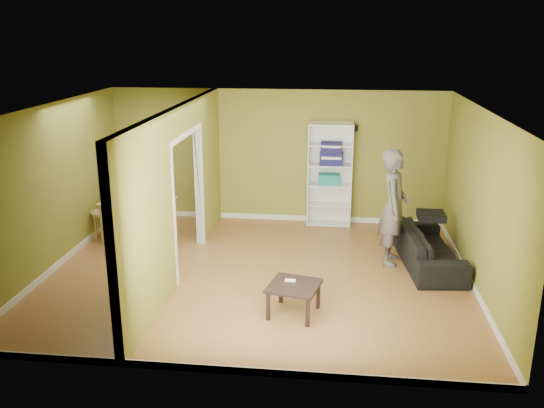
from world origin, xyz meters
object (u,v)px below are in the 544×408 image
Objects in this scene: person at (394,197)px; coffee_table at (294,289)px; bookshelf at (330,174)px; chair_far at (151,207)px; chair_left at (104,211)px; sofa at (429,242)px; dining_table at (138,204)px; chair_near at (127,228)px.

coffee_table is at bearing 151.62° from person.
bookshelf is 3.47m from chair_far.
coffee_table is 0.63× the size of chair_left.
sofa reaches higher than dining_table.
bookshelf is 1.95× the size of chair_left.
chair_far reaches higher than sofa.
person reaches higher than chair_near.
coffee_table is (-2.04, -1.95, -0.02)m from sofa.
bookshelf reaches higher than chair_left.
coffee_table is 3.93m from dining_table.
bookshelf is at bearing 21.41° from dining_table.
chair_far is at bearing 83.68° from person.
sofa is 5.76m from chair_left.
sofa is 1.68× the size of dining_table.
dining_table reaches higher than coffee_table.
dining_table is at bearing 139.99° from coffee_table.
person is 5.20m from chair_left.
coffee_table is 0.70× the size of chair_far.
dining_table is (-5.04, 0.57, 0.29)m from sofa.
coffee_table is 0.53× the size of dining_table.
chair_far is at bearing 100.80° from chair_near.
sofa is 1.01× the size of bookshelf.
sofa is 2.23× the size of chair_near.
person is 4.48m from chair_near.
chair_left reaches higher than coffee_table.
sofa is 3.14× the size of coffee_table.
coffee_table is (-1.44, -1.99, -0.75)m from person.
sofa is 2.59m from bookshelf.
chair_far is at bearing 71.40° from sofa.
dining_table is at bearing 90.77° from person.
chair_near is (-4.43, -0.13, -0.66)m from person.
chair_left is at bearing 146.40° from chair_near.
chair_near is (0.02, -0.66, -0.22)m from dining_table.
sofa is 0.94m from person.
person is at bearing 177.48° from chair_far.
bookshelf reaches higher than chair_far.
bookshelf reaches higher than sofa.
coffee_table is at bearing -95.74° from bookshelf.
person is 4.50m from dining_table.
person is at bearing -60.45° from bookshelf.
chair_far is at bearing 84.62° from dining_table.
bookshelf reaches higher than chair_near.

